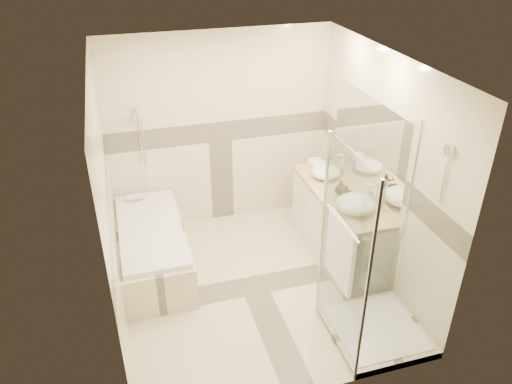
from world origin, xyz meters
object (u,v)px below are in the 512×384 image
object	(u,v)px
shower_enclosure	(366,292)
amenity_bottle_a	(346,193)
bathtub	(152,245)
amenity_bottle_b	(341,188)
vessel_sink_near	(326,172)
vanity	(338,224)
vessel_sink_far	(356,204)

from	to	relation	value
shower_enclosure	amenity_bottle_a	bearing A→B (deg)	76.25
bathtub	amenity_bottle_a	distance (m)	2.28
amenity_bottle_a	amenity_bottle_b	bearing A→B (deg)	90.00
shower_enclosure	vessel_sink_near	xyz separation A→B (m)	(0.27, 1.67, 0.42)
vanity	amenity_bottle_a	xyz separation A→B (m)	(-0.02, -0.16, 0.51)
vessel_sink_near	amenity_bottle_b	world-z (taller)	amenity_bottle_b
bathtub	vessel_sink_far	size ratio (longest dim) A/B	4.01
vessel_sink_far	amenity_bottle_b	distance (m)	0.38
vessel_sink_near	amenity_bottle_a	size ratio (longest dim) A/B	1.97
bathtub	amenity_bottle_b	xyz separation A→B (m)	(2.13, -0.37, 0.63)
vanity	vessel_sink_far	world-z (taller)	vessel_sink_far
vessel_sink_near	amenity_bottle_a	distance (m)	0.56
amenity_bottle_b	shower_enclosure	bearing A→B (deg)	-102.35
vessel_sink_far	bathtub	bearing A→B (deg)	160.54
vessel_sink_far	amenity_bottle_b	size ratio (longest dim) A/B	2.53
vessel_sink_far	vessel_sink_near	bearing A→B (deg)	90.00
bathtub	vanity	bearing A→B (deg)	-9.25
bathtub	amenity_bottle_a	world-z (taller)	amenity_bottle_a
bathtub	shower_enclosure	bearing A→B (deg)	-41.10
vessel_sink_far	amenity_bottle_a	bearing A→B (deg)	90.00
vessel_sink_far	amenity_bottle_a	xyz separation A→B (m)	(0.00, 0.25, 0.01)
shower_enclosure	amenity_bottle_a	xyz separation A→B (m)	(0.27, 1.11, 0.43)
vanity	shower_enclosure	world-z (taller)	shower_enclosure
vessel_sink_far	vanity	bearing A→B (deg)	87.16
vessel_sink_far	amenity_bottle_a	world-z (taller)	amenity_bottle_a
bathtub	vessel_sink_near	xyz separation A→B (m)	(2.13, 0.05, 0.61)
vanity	vessel_sink_far	xyz separation A→B (m)	(-0.02, -0.40, 0.51)
shower_enclosure	vessel_sink_near	bearing A→B (deg)	80.74
bathtub	vanity	distance (m)	2.18
amenity_bottle_a	vessel_sink_near	bearing A→B (deg)	90.00
shower_enclosure	bathtub	bearing A→B (deg)	138.90
bathtub	vessel_sink_near	size ratio (longest dim) A/B	4.79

